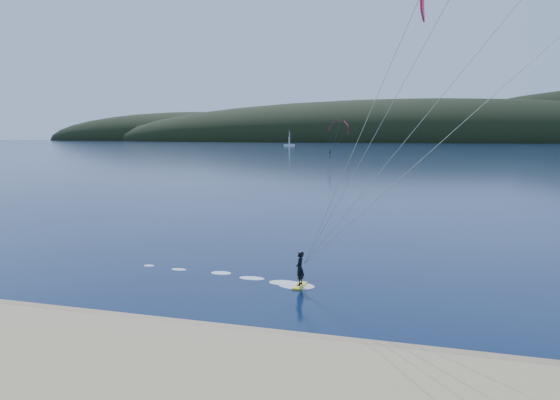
# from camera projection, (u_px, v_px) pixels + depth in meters

# --- Properties ---
(ground) EXTENTS (1800.00, 1800.00, 0.00)m
(ground) POSITION_uv_depth(u_px,v_px,m) (152.00, 383.00, 18.01)
(ground) COLOR #071438
(ground) RESTS_ON ground
(wet_sand) EXTENTS (220.00, 2.50, 0.10)m
(wet_sand) POSITION_uv_depth(u_px,v_px,m) (209.00, 334.00, 22.28)
(wet_sand) COLOR #977D58
(wet_sand) RESTS_ON ground
(headland) EXTENTS (1200.00, 310.00, 140.00)m
(headland) POSITION_uv_depth(u_px,v_px,m) (442.00, 142.00, 725.15)
(headland) COLOR black
(headland) RESTS_ON ground
(kitesurfer_far) EXTENTS (9.12, 5.68, 12.93)m
(kitesurfer_far) POSITION_uv_depth(u_px,v_px,m) (339.00, 130.00, 220.45)
(kitesurfer_far) COLOR yellow
(kitesurfer_far) RESTS_ON ground
(sailboat) EXTENTS (8.83, 5.61, 12.30)m
(sailboat) POSITION_uv_depth(u_px,v_px,m) (289.00, 145.00, 425.37)
(sailboat) COLOR white
(sailboat) RESTS_ON ground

